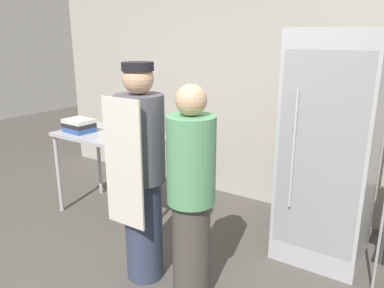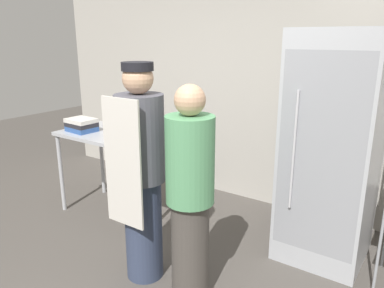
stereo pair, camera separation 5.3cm
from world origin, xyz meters
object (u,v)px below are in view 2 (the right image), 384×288
at_px(person_baker, 141,172).
at_px(refrigerator, 332,150).
at_px(blender_pitcher, 128,122).
at_px(person_customer, 190,196).
at_px(binder_stack, 82,125).
at_px(donut_box, 137,136).

bearing_deg(person_baker, refrigerator, 46.37).
distance_m(blender_pitcher, person_baker, 1.19).
relative_size(refrigerator, person_customer, 1.22).
height_order(blender_pitcher, binder_stack, blender_pitcher).
height_order(donut_box, blender_pitcher, donut_box).
distance_m(refrigerator, binder_stack, 2.52).
xyz_separation_m(binder_stack, person_customer, (1.81, -0.57, -0.16)).
distance_m(binder_stack, person_customer, 1.91).
bearing_deg(person_customer, refrigerator, 61.14).
bearing_deg(person_customer, blender_pitcher, 149.65).
height_order(donut_box, binder_stack, donut_box).
bearing_deg(person_baker, blender_pitcher, 138.64).
xyz_separation_m(blender_pitcher, person_customer, (1.35, -0.79, -0.21)).
height_order(donut_box, person_customer, person_customer).
xyz_separation_m(donut_box, binder_stack, (-0.73, -0.06, 0.02)).
height_order(donut_box, person_baker, person_baker).
bearing_deg(blender_pitcher, refrigerator, 10.53).
distance_m(person_baker, person_customer, 0.47).
bearing_deg(donut_box, person_customer, -30.26).
bearing_deg(donut_box, binder_stack, -175.14).
distance_m(binder_stack, person_baker, 1.47).
relative_size(person_baker, person_customer, 1.07).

